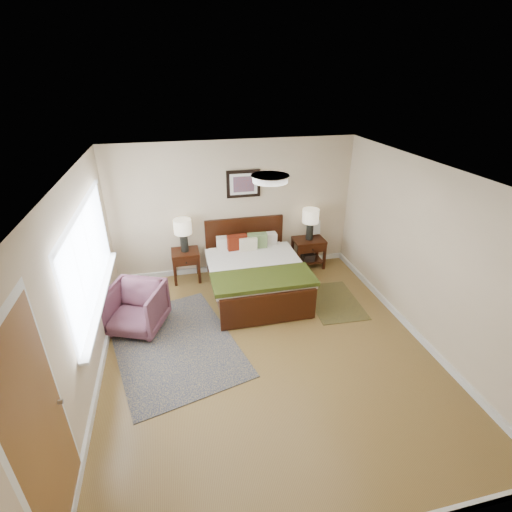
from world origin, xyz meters
name	(u,v)px	position (x,y,z in m)	size (l,w,h in m)	color
floor	(267,350)	(0.00, 0.00, 0.00)	(5.00, 5.00, 0.00)	brown
back_wall	(235,209)	(0.00, 2.50, 1.25)	(4.50, 0.04, 2.50)	beige
front_wall	(361,447)	(0.00, -2.50, 1.25)	(4.50, 0.04, 2.50)	beige
left_wall	(79,294)	(-2.25, 0.00, 1.25)	(0.04, 5.00, 2.50)	beige
right_wall	(425,255)	(2.25, 0.00, 1.25)	(0.04, 5.00, 2.50)	beige
ceiling	(270,175)	(0.00, 0.00, 2.50)	(4.50, 5.00, 0.02)	white
window	(92,257)	(-2.20, 0.70, 1.38)	(0.11, 2.72, 1.32)	silver
door	(42,435)	(-2.23, -1.75, 1.07)	(0.06, 1.00, 2.18)	silver
ceil_fixture	(270,178)	(0.00, 0.00, 2.47)	(0.44, 0.44, 0.08)	white
bed	(255,268)	(0.17, 1.54, 0.49)	(1.62, 1.95, 1.05)	black
wall_art	(243,184)	(0.17, 2.47, 1.72)	(0.62, 0.05, 0.50)	black
nightstand_left	(186,258)	(-0.98, 2.25, 0.47)	(0.50, 0.45, 0.59)	black
nightstand_right	(309,250)	(1.42, 2.26, 0.36)	(0.60, 0.45, 0.59)	black
lamp_left	(183,230)	(-0.98, 2.27, 1.01)	(0.31, 0.31, 0.61)	black
lamp_right	(310,219)	(1.42, 2.27, 1.01)	(0.31, 0.31, 0.61)	black
armchair	(136,308)	(-1.80, 0.93, 0.36)	(0.77, 0.79, 0.72)	brown
rug_persian	(175,344)	(-1.28, 0.41, 0.01)	(1.60, 2.26, 0.01)	#0B1739
rug_navy	(334,301)	(1.42, 0.93, 0.01)	(0.80, 1.21, 0.01)	black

